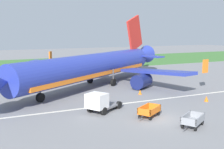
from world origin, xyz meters
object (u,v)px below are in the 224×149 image
object	(u,v)px
airplane	(96,66)
traffic_cone_mid_apron	(206,99)
service_truck_beside_carts	(100,102)
baggage_cart_second_in_row	(149,111)
baggage_cart_nearest	(193,120)
traffic_cone_near_plane	(140,92)

from	to	relation	value
airplane	traffic_cone_mid_apron	xyz separation A→B (m)	(8.49, -14.42, -2.73)
airplane	service_truck_beside_carts	size ratio (longest dim) A/B	7.05
service_truck_beside_carts	traffic_cone_mid_apron	size ratio (longest dim) A/B	7.30
baggage_cart_second_in_row	baggage_cart_nearest	bearing A→B (deg)	-64.72
airplane	baggage_cart_nearest	xyz separation A→B (m)	(0.89, -20.81, -2.45)
airplane	traffic_cone_mid_apron	size ratio (longest dim) A/B	51.49
traffic_cone_mid_apron	baggage_cart_second_in_row	bearing A→B (deg)	-166.30
traffic_cone_near_plane	baggage_cart_second_in_row	bearing A→B (deg)	-115.32
baggage_cart_nearest	baggage_cart_second_in_row	distance (m)	4.51
traffic_cone_mid_apron	airplane	bearing A→B (deg)	120.50
baggage_cart_nearest	baggage_cart_second_in_row	bearing A→B (deg)	115.28
baggage_cart_second_in_row	service_truck_beside_carts	xyz separation A→B (m)	(-3.84, 3.43, 0.50)
airplane	traffic_cone_mid_apron	bearing A→B (deg)	-59.50
traffic_cone_mid_apron	baggage_cart_nearest	bearing A→B (deg)	-139.91
baggage_cart_second_in_row	traffic_cone_near_plane	size ratio (longest dim) A/B	5.45
baggage_cart_second_in_row	service_truck_beside_carts	bearing A→B (deg)	138.26
airplane	baggage_cart_second_in_row	distance (m)	16.95
traffic_cone_mid_apron	traffic_cone_near_plane	bearing A→B (deg)	128.48
airplane	service_truck_beside_carts	distance (m)	14.31
baggage_cart_nearest	service_truck_beside_carts	bearing A→B (deg)	127.54
baggage_cart_second_in_row	traffic_cone_near_plane	distance (m)	9.92
baggage_cart_nearest	service_truck_beside_carts	xyz separation A→B (m)	(-5.77, 7.50, 0.50)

